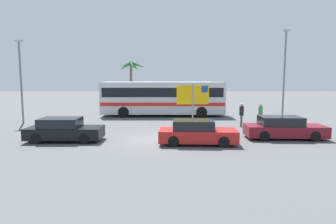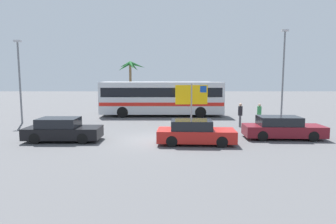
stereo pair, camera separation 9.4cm
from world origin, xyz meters
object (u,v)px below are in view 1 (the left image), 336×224
object	(u,v)px
car_maroon	(283,128)
bus_front_coach	(162,97)
bus_rear_coach	(157,95)
car_black	(63,130)
car_red	(196,133)
pedestrian_crossing_lot	(260,112)
ferry_sign	(193,96)
pedestrian_by_bus	(241,113)

from	to	relation	value
car_maroon	bus_front_coach	bearing A→B (deg)	127.84
bus_rear_coach	car_black	bearing A→B (deg)	-108.45
car_red	pedestrian_crossing_lot	xyz separation A→B (m)	(5.57, 6.68, 0.31)
pedestrian_crossing_lot	ferry_sign	bearing A→B (deg)	109.76
ferry_sign	car_black	bearing A→B (deg)	-161.50
car_black	pedestrian_crossing_lot	xyz separation A→B (m)	(13.05, 5.90, 0.31)
bus_rear_coach	pedestrian_crossing_lot	xyz separation A→B (m)	(8.24, -8.51, -0.84)
bus_rear_coach	ferry_sign	xyz separation A→B (m)	(2.84, -11.09, 0.54)
ferry_sign	car_maroon	distance (m)	6.01
bus_rear_coach	car_red	size ratio (longest dim) A/B	2.66
bus_rear_coach	pedestrian_by_bus	distance (m)	11.66
pedestrian_by_bus	pedestrian_crossing_lot	xyz separation A→B (m)	(1.75, 1.15, -0.09)
bus_rear_coach	car_black	size ratio (longest dim) A/B	2.70
car_maroon	car_red	size ratio (longest dim) A/B	1.09
car_black	car_maroon	distance (m)	12.77
bus_front_coach	car_black	bearing A→B (deg)	-116.61
car_maroon	pedestrian_by_bus	xyz separation A→B (m)	(-1.46, 4.13, 0.40)
bus_rear_coach	ferry_sign	distance (m)	11.46
bus_rear_coach	car_red	bearing A→B (deg)	-80.04
car_maroon	pedestrian_crossing_lot	xyz separation A→B (m)	(0.29, 5.28, 0.31)
ferry_sign	bus_rear_coach	bearing A→B (deg)	99.41
pedestrian_crossing_lot	bus_front_coach	bearing A→B (deg)	51.25
car_red	pedestrian_by_bus	distance (m)	6.73
bus_front_coach	ferry_sign	xyz separation A→B (m)	(2.22, -7.52, 0.54)
ferry_sign	car_black	size ratio (longest dim) A/B	0.76
ferry_sign	car_red	world-z (taller)	ferry_sign
car_maroon	car_black	bearing A→B (deg)	-174.98
bus_rear_coach	car_maroon	world-z (taller)	bus_rear_coach
car_black	pedestrian_by_bus	world-z (taller)	pedestrian_by_bus
bus_front_coach	ferry_sign	distance (m)	7.86
bus_front_coach	bus_rear_coach	bearing A→B (deg)	99.94
car_maroon	pedestrian_crossing_lot	size ratio (longest dim) A/B	2.87
ferry_sign	bus_front_coach	bearing A→B (deg)	101.46
ferry_sign	pedestrian_crossing_lot	bearing A→B (deg)	20.58
pedestrian_by_bus	ferry_sign	bearing A→B (deg)	-135.62
ferry_sign	pedestrian_crossing_lot	world-z (taller)	ferry_sign
bus_front_coach	bus_rear_coach	size ratio (longest dim) A/B	1.00
bus_front_coach	pedestrian_by_bus	world-z (taller)	bus_front_coach
bus_front_coach	pedestrian_crossing_lot	distance (m)	9.12
pedestrian_crossing_lot	bus_rear_coach	bearing A→B (deg)	38.30
bus_front_coach	car_red	size ratio (longest dim) A/B	2.66
car_maroon	pedestrian_crossing_lot	bearing A→B (deg)	89.02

